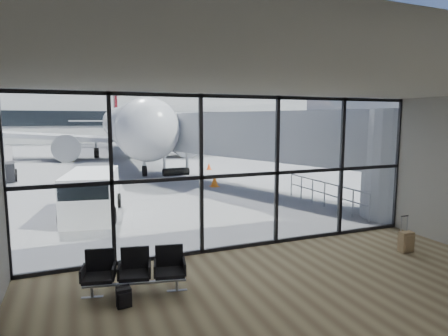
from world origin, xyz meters
TOP-DOWN VIEW (x-y plane):
  - ground at (0.00, 40.00)m, footprint 220.00×220.00m
  - lounge_shell at (0.00, -4.80)m, footprint 12.02×8.01m
  - glass_curtain_wall at (0.00, 0.00)m, footprint 12.10×0.12m
  - jet_bridge at (4.90, 7.07)m, footprint 8.00×16.50m
  - apron_railing at (5.60, 3.50)m, footprint 0.06×5.46m
  - far_terminal at (-0.59, 61.97)m, footprint 80.00×12.20m
  - tree_5 at (-15.00, 72.00)m, footprint 6.27×6.27m
  - seating_row at (-3.32, -1.74)m, footprint 2.21×1.03m
  - backpack at (-3.64, -2.36)m, footprint 0.31×0.29m
  - suitcase at (4.30, -2.09)m, footprint 0.40×0.30m
  - airliner at (0.52, 30.59)m, footprint 34.34×39.78m
  - service_van at (-3.92, 5.48)m, footprint 2.51×4.29m
  - belt_loader at (-8.89, 17.21)m, footprint 2.10×4.50m
  - traffic_cone_b at (2.85, 9.95)m, footprint 0.47×0.47m
  - traffic_cone_c at (5.00, 17.00)m, footprint 0.37×0.37m

SIDE VIEW (x-z plane):
  - ground at x=0.00m, z-range 0.00..0.00m
  - backpack at x=-3.64m, z-range -0.01..0.43m
  - traffic_cone_c at x=5.00m, z-range -0.01..0.52m
  - suitcase at x=4.30m, z-range -0.21..0.84m
  - traffic_cone_b at x=2.85m, z-range -0.02..0.66m
  - seating_row at x=-3.32m, z-range 0.05..1.03m
  - belt_loader at x=-8.89m, z-range -0.33..1.67m
  - apron_railing at x=5.60m, z-range 0.16..1.27m
  - service_van at x=-3.92m, z-range 0.02..1.79m
  - glass_curtain_wall at x=0.00m, z-range 0.00..4.50m
  - lounge_shell at x=0.00m, z-range 0.40..4.91m
  - jet_bridge at x=4.90m, z-range 0.59..4.92m
  - airliner at x=0.52m, z-range -2.00..8.24m
  - far_terminal at x=-0.59m, z-range -1.29..9.71m
  - tree_5 at x=-15.00m, z-range 1.36..10.39m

